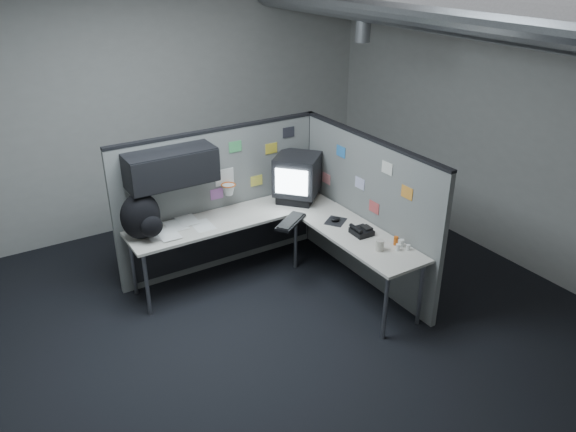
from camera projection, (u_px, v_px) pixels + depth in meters
room at (342, 103)px, 5.01m from camera, size 5.62×5.62×3.22m
partition_back at (209, 189)px, 6.04m from camera, size 2.44×0.42×1.63m
partition_right at (366, 210)px, 5.99m from camera, size 0.07×2.23×1.63m
desk at (266, 231)px, 5.99m from camera, size 2.31×2.11×0.73m
monitor at (297, 177)px, 6.33m from camera, size 0.65×0.65×0.53m
keyboard at (291, 222)px, 5.88m from camera, size 0.47×0.39×0.04m
mouse at (336, 220)px, 5.92m from camera, size 0.29×0.28×0.05m
phone at (361, 231)px, 5.65m from camera, size 0.19×0.21×0.10m
bottles at (400, 244)px, 5.40m from camera, size 0.14×0.19×0.09m
cup at (380, 245)px, 5.34m from camera, size 0.10×0.10×0.11m
papers at (173, 228)px, 5.77m from camera, size 0.78×0.50×0.02m
backpack at (142, 217)px, 5.49m from camera, size 0.40×0.36×0.48m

